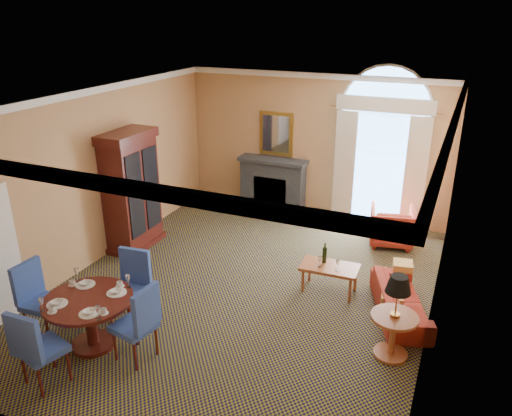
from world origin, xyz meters
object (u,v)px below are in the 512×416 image
at_px(coffee_table, 329,268).
at_px(armoire, 131,193).
at_px(sofa, 400,300).
at_px(armchair, 391,226).
at_px(dining_table, 89,311).
at_px(side_table, 396,308).

bearing_deg(coffee_table, armoire, 175.15).
bearing_deg(armoire, sofa, -4.02).
bearing_deg(coffee_table, armchair, 71.80).
height_order(armoire, dining_table, armoire).
height_order(armoire, armchair, armoire).
bearing_deg(armchair, side_table, 87.84).
height_order(sofa, side_table, side_table).
distance_m(armoire, sofa, 5.36).
distance_m(armchair, coffee_table, 2.39).
relative_size(armoire, side_table, 1.92).
xyz_separation_m(sofa, side_table, (0.05, -1.08, 0.51)).
height_order(sofa, armchair, armchair).
bearing_deg(armchair, coffee_table, 62.52).
xyz_separation_m(coffee_table, side_table, (1.26, -1.29, 0.31)).
distance_m(armoire, dining_table, 3.29).
height_order(coffee_table, side_table, side_table).
bearing_deg(side_table, armoire, 164.78).
relative_size(sofa, coffee_table, 1.75).
xyz_separation_m(dining_table, sofa, (3.86, 2.55, -0.32)).
distance_m(sofa, side_table, 1.19).
relative_size(armoire, dining_table, 1.91).
relative_size(armoire, armchair, 2.75).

